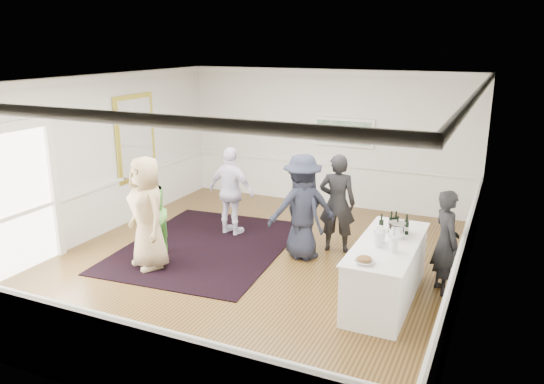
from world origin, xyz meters
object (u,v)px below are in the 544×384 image
at_px(guest_navy, 303,214).
at_px(ice_bucket, 397,231).
at_px(serving_table, 386,271).
at_px(guest_green, 148,212).
at_px(guest_dark_a, 302,207).
at_px(nut_bowl, 364,261).
at_px(bartender, 446,242).
at_px(guest_dark_b, 337,203).
at_px(guest_lilac, 231,191).
at_px(guest_tan, 147,213).

xyz_separation_m(guest_navy, ice_bucket, (1.82, -0.79, 0.22)).
relative_size(serving_table, guest_green, 1.29).
bearing_deg(guest_dark_a, nut_bowl, 93.18).
bearing_deg(serving_table, guest_green, -177.51).
height_order(bartender, guest_dark_a, guest_dark_a).
relative_size(guest_green, guest_navy, 1.08).
xyz_separation_m(serving_table, guest_navy, (-1.75, 1.03, 0.36)).
height_order(serving_table, bartender, bartender).
relative_size(bartender, nut_bowl, 6.32).
bearing_deg(serving_table, guest_dark_b, 129.14).
relative_size(ice_bucket, nut_bowl, 0.99).
bearing_deg(guest_green, serving_table, 75.94).
bearing_deg(bartender, guest_dark_a, 51.39).
xyz_separation_m(guest_dark_a, guest_dark_b, (0.47, 0.57, -0.03)).
relative_size(bartender, guest_dark_a, 0.87).
relative_size(serving_table, nut_bowl, 8.78).
bearing_deg(nut_bowl, ice_bucket, 80.43).
height_order(guest_dark_a, nut_bowl, guest_dark_a).
height_order(guest_green, guest_dark_a, guest_dark_a).
bearing_deg(guest_dark_b, serving_table, 118.38).
bearing_deg(serving_table, nut_bowl, -97.69).
bearing_deg(guest_dark_b, guest_navy, 39.83).
bearing_deg(guest_dark_a, bartender, 134.06).
height_order(bartender, guest_green, guest_green).
distance_m(guest_lilac, guest_dark_b, 2.21).
xyz_separation_m(guest_tan, guest_dark_a, (2.25, 1.49, -0.03)).
height_order(guest_dark_b, nut_bowl, guest_dark_b).
relative_size(guest_green, guest_dark_a, 0.93).
bearing_deg(bartender, guest_tan, 73.04).
distance_m(serving_table, guest_dark_b, 2.10).
distance_m(bartender, guest_tan, 4.91).
height_order(guest_tan, ice_bucket, guest_tan).
relative_size(guest_dark_a, guest_dark_b, 1.03).
xyz_separation_m(serving_table, guest_green, (-4.23, -0.18, 0.42)).
xyz_separation_m(serving_table, bartender, (0.76, 0.64, 0.36)).
height_order(serving_table, guest_dark_a, guest_dark_a).
bearing_deg(guest_dark_b, guest_dark_a, 39.33).
xyz_separation_m(guest_tan, guest_green, (-0.21, 0.28, -0.10)).
bearing_deg(guest_dark_a, guest_tan, -3.88).
bearing_deg(guest_green, guest_navy, 99.63).
xyz_separation_m(guest_lilac, ice_bucket, (3.57, -1.33, 0.15)).
relative_size(bartender, guest_lilac, 0.92).
distance_m(guest_tan, guest_dark_a, 2.70).
height_order(guest_dark_b, ice_bucket, guest_dark_b).
bearing_deg(guest_green, guest_dark_b, 104.61).
bearing_deg(guest_dark_b, bartender, 144.48).
distance_m(serving_table, ice_bucket, 0.63).
bearing_deg(serving_table, guest_dark_a, 149.94).
relative_size(guest_lilac, nut_bowl, 6.87).
xyz_separation_m(serving_table, guest_tan, (-4.02, -0.47, 0.52)).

